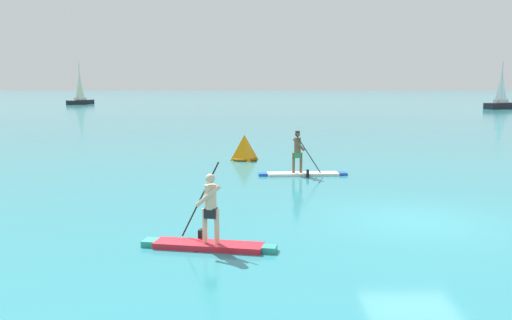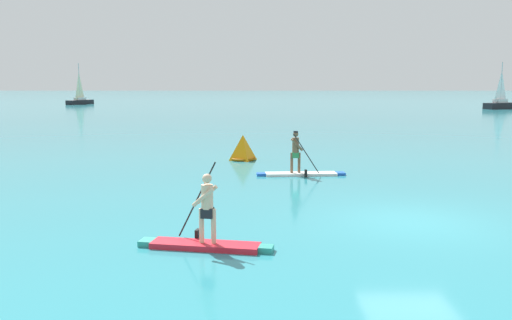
# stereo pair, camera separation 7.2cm
# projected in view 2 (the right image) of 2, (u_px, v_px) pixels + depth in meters

# --- Properties ---
(ground) EXTENTS (440.00, 440.00, 0.00)m
(ground) POSITION_uv_depth(u_px,v_px,m) (412.00, 221.00, 14.57)
(ground) COLOR teal
(paddleboarder_near_left) EXTENTS (3.03, 1.06, 1.89)m
(paddleboarder_near_left) POSITION_uv_depth(u_px,v_px,m) (205.00, 233.00, 12.11)
(paddleboarder_near_left) COLOR red
(paddleboarder_near_left) RESTS_ON ground
(paddleboarder_mid_center) EXTENTS (3.51, 0.95, 1.79)m
(paddleboarder_mid_center) POSITION_uv_depth(u_px,v_px,m) (299.00, 166.00, 21.64)
(paddleboarder_mid_center) COLOR white
(paddleboarder_mid_center) RESTS_ON ground
(race_marker_buoy) EXTENTS (1.27, 1.27, 1.19)m
(race_marker_buoy) POSITION_uv_depth(u_px,v_px,m) (243.00, 149.00, 25.83)
(race_marker_buoy) COLOR orange
(race_marker_buoy) RESTS_ON ground
(sailboat_left_horizon) EXTENTS (3.17, 5.65, 6.64)m
(sailboat_left_horizon) POSITION_uv_depth(u_px,v_px,m) (80.00, 99.00, 90.26)
(sailboat_left_horizon) COLOR black
(sailboat_left_horizon) RESTS_ON ground
(sailboat_right_horizon) EXTENTS (5.19, 3.79, 6.29)m
(sailboat_right_horizon) POSITION_uv_depth(u_px,v_px,m) (500.00, 103.00, 74.93)
(sailboat_right_horizon) COLOR black
(sailboat_right_horizon) RESTS_ON ground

